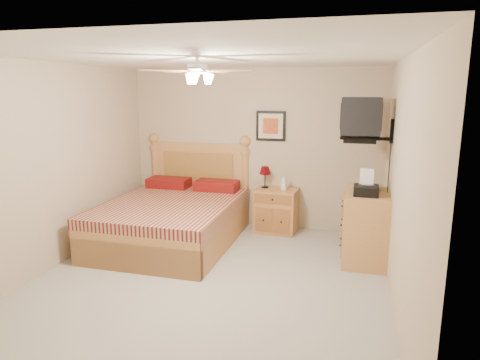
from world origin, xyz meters
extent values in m
plane|color=#9E998F|center=(0.00, 0.00, 0.00)|extent=(4.50, 4.50, 0.00)
cube|color=white|center=(0.00, 0.00, 2.50)|extent=(4.00, 4.50, 0.04)
cube|color=tan|center=(0.00, 2.25, 1.25)|extent=(4.00, 0.04, 2.50)
cube|color=tan|center=(0.00, -2.25, 1.25)|extent=(4.00, 0.04, 2.50)
cube|color=tan|center=(-2.00, 0.00, 1.25)|extent=(0.04, 4.50, 2.50)
cube|color=tan|center=(2.00, 0.00, 1.25)|extent=(0.04, 4.50, 2.50)
cube|color=#A86735|center=(0.42, 2.00, 0.34)|extent=(0.65, 0.50, 0.68)
imported|color=white|center=(0.54, 1.98, 0.80)|extent=(0.11, 0.11, 0.24)
cube|color=black|center=(0.27, 2.23, 1.62)|extent=(0.46, 0.04, 0.46)
cube|color=#B37A3E|center=(1.73, 1.12, 0.46)|extent=(0.54, 0.78, 0.91)
imported|color=#AFA78C|center=(1.69, 1.38, 0.93)|extent=(0.25, 0.31, 0.03)
imported|color=gray|center=(1.70, 1.37, 0.95)|extent=(0.27, 0.32, 0.02)
camera|label=1|loc=(1.56, -4.30, 2.19)|focal=32.00mm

